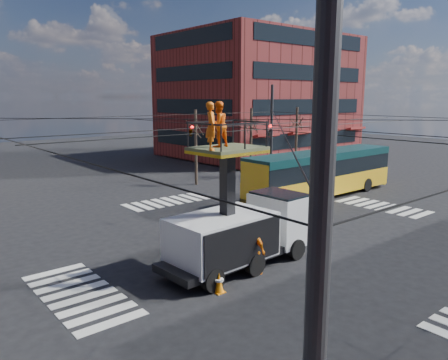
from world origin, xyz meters
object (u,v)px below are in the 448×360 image
(utility_truck, at_px, (241,215))
(traffic_cone, at_px, (219,283))
(worker_ground, at_px, (256,250))
(city_bus, at_px, (321,172))
(flagger, at_px, (284,202))

(utility_truck, height_order, traffic_cone, utility_truck)
(traffic_cone, distance_m, worker_ground, 2.31)
(city_bus, bearing_deg, traffic_cone, -154.18)
(city_bus, relative_size, worker_ground, 6.48)
(city_bus, xyz_separation_m, traffic_cone, (-15.40, -7.51, -1.35))
(traffic_cone, height_order, worker_ground, worker_ground)
(city_bus, height_order, flagger, city_bus)
(worker_ground, bearing_deg, traffic_cone, 109.55)
(flagger, bearing_deg, traffic_cone, -70.79)
(traffic_cone, xyz_separation_m, worker_ground, (2.18, 0.38, 0.64))
(city_bus, distance_m, traffic_cone, 17.19)
(utility_truck, bearing_deg, traffic_cone, -151.24)
(utility_truck, xyz_separation_m, worker_ground, (-0.22, -1.10, -1.14))
(flagger, bearing_deg, worker_ground, -65.81)
(traffic_cone, relative_size, worker_ground, 0.37)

